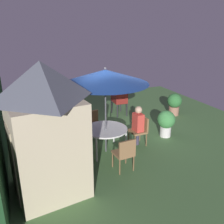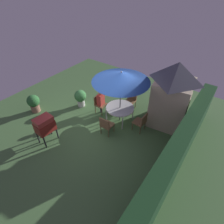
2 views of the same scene
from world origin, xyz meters
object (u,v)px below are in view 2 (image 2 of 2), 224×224
chair_toward_house (131,99)px  chair_near_shed (99,103)px  patio_umbrella (121,77)px  person_in_red (101,99)px  chair_toward_hedge (141,121)px  potted_plant_by_shed (34,103)px  patio_table (120,108)px  garden_shed (172,95)px  bbq_grill (45,125)px  potted_plant_by_grill (80,97)px  chair_far_side (106,125)px

chair_toward_house → chair_near_shed: bearing=-43.0°
patio_umbrella → person_in_red: bearing=-88.3°
patio_umbrella → chair_toward_hedge: size_ratio=2.77×
potted_plant_by_shed → person_in_red: 3.26m
chair_near_shed → chair_toward_hedge: 2.26m
patio_table → potted_plant_by_shed: bearing=-63.7°
garden_shed → patio_table: size_ratio=2.32×
chair_near_shed → person_in_red: bearing=91.7°
chair_toward_hedge → chair_toward_house: bearing=-134.7°
bbq_grill → potted_plant_by_grill: bearing=-167.5°
garden_shed → chair_toward_house: (0.03, -1.87, -0.96)m
patio_umbrella → chair_near_shed: bearing=-88.3°
chair_toward_hedge → potted_plant_by_grill: (0.16, -3.34, 0.01)m
person_in_red → chair_near_shed: bearing=-88.3°
patio_umbrella → person_in_red: size_ratio=1.98×
patio_table → patio_umbrella: size_ratio=0.50×
chair_toward_house → potted_plant_by_shed: bearing=-51.0°
garden_shed → person_in_red: size_ratio=2.30×
chair_toward_hedge → potted_plant_by_shed: size_ratio=0.99×
garden_shed → bbq_grill: 5.26m
patio_table → patio_umbrella: 1.56m
chair_near_shed → patio_umbrella: bearing=91.7°
chair_near_shed → chair_far_side: (1.04, 1.19, 0.00)m
bbq_grill → chair_toward_hedge: bearing=134.3°
garden_shed → chair_far_side: 3.00m
chair_near_shed → chair_far_side: same height
chair_far_side → potted_plant_by_grill: size_ratio=1.00×
person_in_red → potted_plant_by_shed: bearing=-55.8°
patio_table → chair_near_shed: 1.16m
chair_toward_house → potted_plant_by_grill: same height
chair_near_shed → person_in_red: person_in_red is taller
chair_far_side → person_in_red: bearing=-133.4°
chair_far_side → chair_toward_house: same height
chair_toward_hedge → chair_near_shed: bearing=-90.5°
chair_near_shed → chair_far_side: bearing=48.8°
chair_near_shed → potted_plant_by_grill: bearing=-80.3°
garden_shed → person_in_red: 3.17m
garden_shed → chair_far_side: garden_shed is taller
chair_far_side → patio_table: bearing=-178.1°
patio_table → chair_toward_house: chair_toward_house is taller
chair_far_side → potted_plant_by_shed: 3.87m
bbq_grill → person_in_red: bearing=167.7°
person_in_red → garden_shed: bearing=112.5°
bbq_grill → potted_plant_by_shed: size_ratio=1.32×
chair_toward_house → potted_plant_by_shed: size_ratio=0.99×
chair_toward_hedge → potted_plant_by_shed: (1.80, -4.86, -0.01)m
patio_umbrella → chair_toward_house: size_ratio=2.77×
chair_toward_hedge → person_in_red: size_ratio=0.71×
chair_toward_hedge → chair_toward_house: size_ratio=1.00×
chair_toward_hedge → chair_toward_house: same height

